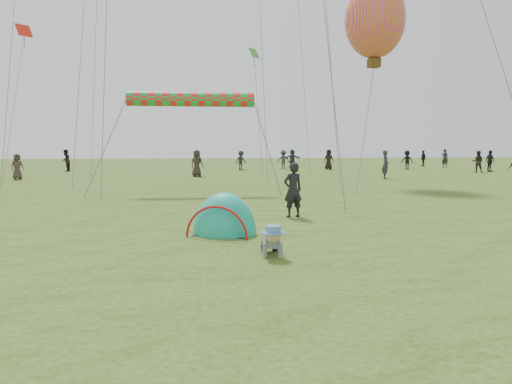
{
  "coord_description": "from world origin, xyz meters",
  "views": [
    {
      "loc": [
        -1.3,
        -9.38,
        2.13
      ],
      "look_at": [
        0.16,
        2.48,
        1.0
      ],
      "focal_mm": 35.0,
      "sensor_mm": 36.0,
      "label": 1
    }
  ],
  "objects": [
    {
      "name": "crowd_person_14",
      "position": [
        21.86,
        27.49,
        0.86
      ],
      "size": [
        0.5,
        1.03,
        1.71
      ],
      "primitive_type": "imported",
      "rotation": [
        0.0,
        0.0,
        1.65
      ],
      "color": "black",
      "rests_on": "ground"
    },
    {
      "name": "standing_adult",
      "position": [
        1.56,
        4.97,
        0.81
      ],
      "size": [
        0.68,
        0.54,
        1.62
      ],
      "primitive_type": "imported",
      "rotation": [
        0.0,
        0.0,
        3.44
      ],
      "color": "black",
      "rests_on": "ground"
    },
    {
      "name": "crowd_person_4",
      "position": [
        -12.15,
        22.81,
        0.79
      ],
      "size": [
        0.91,
        0.88,
        1.58
      ],
      "primitive_type": "imported",
      "rotation": [
        0.0,
        0.0,
        0.7
      ],
      "color": "#43342D",
      "rests_on": "ground"
    },
    {
      "name": "balloon_kite",
      "position": [
        8.25,
        16.76,
        8.46
      ],
      "size": [
        3.18,
        3.18,
        4.45
      ],
      "primitive_type": null,
      "color": "orange"
    },
    {
      "name": "crowd_person_7",
      "position": [
        -11.61,
        32.26,
        0.88
      ],
      "size": [
        0.74,
        0.91,
        1.76
      ],
      "primitive_type": "imported",
      "rotation": [
        0.0,
        0.0,
        4.63
      ],
      "color": "black",
      "rests_on": "ground"
    },
    {
      "name": "crowd_person_13",
      "position": [
        20.36,
        26.72,
        0.84
      ],
      "size": [
        1.02,
        0.96,
        1.68
      ],
      "primitive_type": "imported",
      "rotation": [
        0.0,
        0.0,
        2.6
      ],
      "color": "#2A231C",
      "rests_on": "ground"
    },
    {
      "name": "crowd_person_6",
      "position": [
        21.83,
        34.62,
        0.87
      ],
      "size": [
        0.7,
        0.76,
        1.74
      ],
      "primitive_type": "imported",
      "rotation": [
        0.0,
        0.0,
        2.18
      ],
      "color": "black",
      "rests_on": "ground"
    },
    {
      "name": "crowd_person_10",
      "position": [
        -1.17,
        24.3,
        0.9
      ],
      "size": [
        1.04,
        0.9,
        1.79
      ],
      "primitive_type": "imported",
      "rotation": [
        0.0,
        0.0,
        2.68
      ],
      "color": "#2D251F",
      "rests_on": "ground"
    },
    {
      "name": "crowd_person_12",
      "position": [
        10.55,
        20.61,
        0.9
      ],
      "size": [
        0.53,
        0.72,
        1.79
      ],
      "primitive_type": "imported",
      "rotation": [
        0.0,
        0.0,
        1.41
      ],
      "color": "#2A2A37",
      "rests_on": "ground"
    },
    {
      "name": "crowd_person_16",
      "position": [
        10.1,
        32.35,
        0.87
      ],
      "size": [
        0.88,
        0.6,
        1.73
      ],
      "primitive_type": "imported",
      "rotation": [
        0.0,
        0.0,
        0.06
      ],
      "color": "black",
      "rests_on": "ground"
    },
    {
      "name": "crowd_person_9",
      "position": [
        16.91,
        31.83,
        0.82
      ],
      "size": [
        1.18,
        1.17,
        1.64
      ],
      "primitive_type": "imported",
      "rotation": [
        0.0,
        0.0,
        5.52
      ],
      "color": "black",
      "rests_on": "ground"
    },
    {
      "name": "ground",
      "position": [
        0.0,
        0.0,
        0.0
      ],
      "size": [
        140.0,
        140.0,
        0.0
      ],
      "primitive_type": "plane",
      "color": "#2B4414"
    },
    {
      "name": "crowd_person_15",
      "position": [
        2.56,
        32.61,
        0.81
      ],
      "size": [
        1.21,
        1.06,
        1.62
      ],
      "primitive_type": "imported",
      "rotation": [
        0.0,
        0.0,
        0.54
      ],
      "color": "#26262C",
      "rests_on": "ground"
    },
    {
      "name": "diamond_kite_9",
      "position": [
        3.21,
        28.59,
        8.99
      ],
      "size": [
        0.95,
        0.95,
        0.77
      ],
      "primitive_type": "plane",
      "rotation": [
        1.05,
        0.0,
        0.79
      ],
      "color": "green"
    },
    {
      "name": "crawling_toddler",
      "position": [
        0.16,
        -0.02,
        0.32
      ],
      "size": [
        0.62,
        0.86,
        0.64
      ],
      "primitive_type": null,
      "rotation": [
        0.0,
        0.0,
        -0.04
      ],
      "color": "black",
      "rests_on": "ground"
    },
    {
      "name": "crowd_person_3",
      "position": [
        6.45,
        34.03,
        0.83
      ],
      "size": [
        1.14,
        0.75,
        1.66
      ],
      "primitive_type": "imported",
      "rotation": [
        0.0,
        0.0,
        3.01
      ],
      "color": "#2F2E37",
      "rests_on": "ground"
    },
    {
      "name": "rainbow_tube_kite",
      "position": [
        -1.44,
        13.08,
        4.13
      ],
      "size": [
        5.57,
        0.64,
        0.64
      ],
      "primitive_type": "cylinder",
      "rotation": [
        0.0,
        1.57,
        0.0
      ],
      "color": "red"
    },
    {
      "name": "popup_tent",
      "position": [
        -0.61,
        2.43,
        0.0
      ],
      "size": [
        1.92,
        1.77,
        2.0
      ],
      "primitive_type": "ellipsoid",
      "rotation": [
        0.0,
        0.0,
        -0.39
      ],
      "color": "#0E8D63",
      "rests_on": "ground"
    },
    {
      "name": "crowd_person_5",
      "position": [
        7.71,
        36.32,
        0.85
      ],
      "size": [
        1.63,
        1.21,
        1.71
      ],
      "primitive_type": "imported",
      "rotation": [
        0.0,
        0.0,
        2.63
      ],
      "color": "#2F3B47",
      "rests_on": "ground"
    },
    {
      "name": "diamond_kite_6",
      "position": [
        -12.99,
        27.81,
        10.04
      ],
      "size": [
        1.11,
        1.11,
        0.9
      ],
      "primitive_type": "plane",
      "rotation": [
        1.05,
        0.0,
        0.79
      ],
      "color": "red"
    },
    {
      "name": "crowd_person_2",
      "position": [
        21.3,
        37.95,
        0.79
      ],
      "size": [
        0.96,
        0.89,
        1.59
      ],
      "primitive_type": "imported",
      "rotation": [
        0.0,
        0.0,
        3.84
      ],
      "color": "black",
      "rests_on": "ground"
    }
  ]
}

